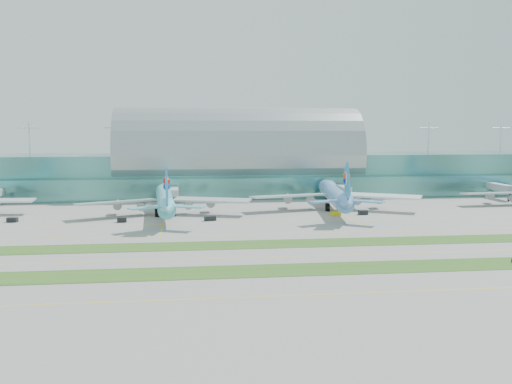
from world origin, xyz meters
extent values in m
plane|color=gray|center=(0.00, 0.00, 0.00)|extent=(700.00, 700.00, 0.00)
cube|color=#3D7A75|center=(0.00, 130.00, 10.00)|extent=(340.00, 42.00, 20.00)
cube|color=#3D7A75|center=(0.00, 106.00, 5.00)|extent=(340.00, 8.00, 10.00)
ellipsoid|color=#9EA5A8|center=(0.00, 130.00, 20.00)|extent=(340.00, 46.20, 16.17)
cylinder|color=white|center=(0.00, 130.00, 28.00)|extent=(0.80, 0.80, 16.00)
cube|color=#B2B7B7|center=(-31.00, 95.00, 5.50)|extent=(3.50, 22.00, 3.00)
cylinder|color=black|center=(-31.00, 85.00, 2.00)|extent=(1.00, 1.00, 4.00)
cube|color=#B2B7B7|center=(44.00, 95.00, 5.50)|extent=(3.50, 22.00, 3.00)
cylinder|color=black|center=(44.00, 85.00, 2.00)|extent=(1.00, 1.00, 4.00)
cube|color=#B2B7B7|center=(119.00, 95.00, 5.50)|extent=(3.50, 22.00, 3.00)
cylinder|color=black|center=(119.00, 85.00, 2.00)|extent=(1.00, 1.00, 4.00)
cube|color=#2D591E|center=(0.00, -28.00, 0.04)|extent=(420.00, 12.00, 0.08)
cube|color=#2D591E|center=(0.00, 2.00, 0.04)|extent=(420.00, 12.00, 0.08)
cube|color=yellow|center=(0.00, -48.00, 0.01)|extent=(420.00, 0.35, 0.01)
cube|color=yellow|center=(0.00, -14.00, 0.01)|extent=(420.00, 0.35, 0.01)
cube|color=yellow|center=(0.00, 18.00, 0.01)|extent=(420.00, 0.35, 0.01)
cube|color=yellow|center=(0.00, 40.00, 0.01)|extent=(420.00, 0.35, 0.01)
cylinder|color=#62C8D9|center=(-33.95, 61.40, 5.99)|extent=(9.54, 61.08, 6.08)
ellipsoid|color=#62C8D9|center=(-34.92, 78.41, 7.66)|extent=(6.82, 18.79, 4.33)
cone|color=#62C8D9|center=(-35.82, 94.12, 5.99)|extent=(6.35, 5.24, 6.08)
cone|color=#62C8D9|center=(-31.99, 27.12, 7.16)|extent=(6.27, 9.15, 5.78)
cube|color=#BABFC1|center=(-51.47, 58.43, 5.59)|extent=(29.77, 19.25, 1.20)
cylinder|color=gray|center=(-47.36, 63.98, 3.53)|extent=(3.64, 5.58, 3.34)
cube|color=#BABFC1|center=(-16.21, 60.45, 5.59)|extent=(30.25, 16.45, 1.20)
cylinder|color=gray|center=(-20.92, 65.49, 3.53)|extent=(3.64, 5.58, 3.34)
cube|color=#3085D6|center=(-32.10, 29.07, 13.34)|extent=(1.32, 12.91, 14.14)
cylinder|color=silver|center=(-32.16, 30.05, 14.82)|extent=(1.15, 4.75, 4.71)
cylinder|color=black|center=(-35.27, 84.48, 1.47)|extent=(1.77, 1.77, 2.94)
cylinder|color=black|center=(-36.66, 57.31, 1.47)|extent=(1.77, 1.77, 2.94)
cylinder|color=black|center=(-30.79, 57.65, 1.47)|extent=(1.77, 1.77, 2.94)
cylinder|color=#649CDE|center=(33.28, 67.35, 6.27)|extent=(14.82, 63.96, 6.37)
ellipsoid|color=#649CDE|center=(35.66, 85.02, 8.02)|extent=(8.58, 19.99, 4.54)
cone|color=#649CDE|center=(37.87, 101.35, 6.27)|extent=(7.00, 5.94, 6.37)
cone|color=#649CDE|center=(28.48, 31.73, 7.50)|extent=(7.23, 9.97, 6.05)
cube|color=white|center=(14.68, 67.79, 5.85)|extent=(31.77, 15.12, 1.25)
cylinder|color=#969A9E|center=(20.01, 72.67, 3.70)|extent=(4.22, 6.07, 3.49)
cube|color=white|center=(51.33, 62.85, 5.85)|extent=(30.60, 21.98, 1.25)
cylinder|color=#969A9E|center=(47.49, 68.96, 3.70)|extent=(4.22, 6.07, 3.49)
cube|color=#2D8CC9|center=(28.75, 33.76, 13.97)|extent=(2.41, 13.46, 14.81)
cylinder|color=white|center=(28.89, 34.78, 15.51)|extent=(1.57, 5.01, 4.93)
cylinder|color=black|center=(36.52, 91.34, 1.54)|extent=(1.85, 1.85, 3.08)
cylinder|color=black|center=(29.68, 63.69, 1.54)|extent=(1.85, 1.85, 3.08)
cylinder|color=black|center=(35.79, 62.87, 1.54)|extent=(1.85, 1.85, 3.08)
cube|color=silver|center=(104.26, 72.54, 5.16)|extent=(27.47, 8.23, 1.11)
cylinder|color=gray|center=(109.70, 75.83, 3.26)|extent=(4.53, 5.71, 3.08)
cube|color=black|center=(-86.42, 51.10, 0.81)|extent=(3.80, 2.57, 1.62)
cube|color=black|center=(-48.31, 45.94, 0.85)|extent=(3.17, 1.68, 1.70)
cube|color=black|center=(-17.58, 45.80, 0.82)|extent=(4.38, 2.59, 1.65)
cube|color=#C8B90B|center=(29.81, 51.76, 0.75)|extent=(4.53, 3.31, 1.50)
cube|color=black|center=(40.79, 52.99, 0.86)|extent=(3.56, 2.27, 1.72)
camera|label=1|loc=(-25.99, -154.72, 32.37)|focal=40.00mm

